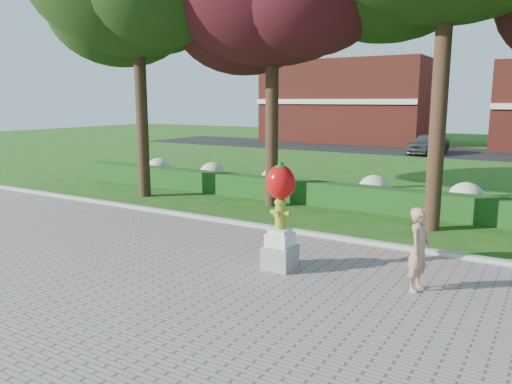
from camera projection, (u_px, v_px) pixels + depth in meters
The scene contains 10 objects.
ground at pixel (217, 262), 11.33m from camera, with size 100.00×100.00×0.00m, color #1D4C13.
walkway at pixel (71, 328), 7.96m from camera, with size 40.00×14.00×0.04m, color gray.
curb at pixel (281, 230), 13.83m from camera, with size 40.00×0.18×0.15m, color #ADADA5.
lawn_hedge at pixel (336, 195), 17.13m from camera, with size 24.00×0.70×0.80m, color #124012.
hydrangea_row at pixel (362, 188), 17.65m from camera, with size 20.10×1.10×0.99m.
street at pixel (452, 153), 34.84m from camera, with size 50.00×8.00×0.02m, color black.
building_left at pixel (349, 101), 44.36m from camera, with size 14.00×8.00×7.00m, color maroon.
hydrant_sculpture at pixel (280, 213), 10.54m from camera, with size 0.67×0.63×2.30m.
woman at pixel (419, 249), 9.38m from camera, with size 0.59×0.39×1.61m, color tan.
parked_car at pixel (428, 143), 33.62m from camera, with size 1.69×4.20×1.43m, color #393B3F.
Camera 1 is at (6.39, -8.81, 3.61)m, focal length 35.00 mm.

